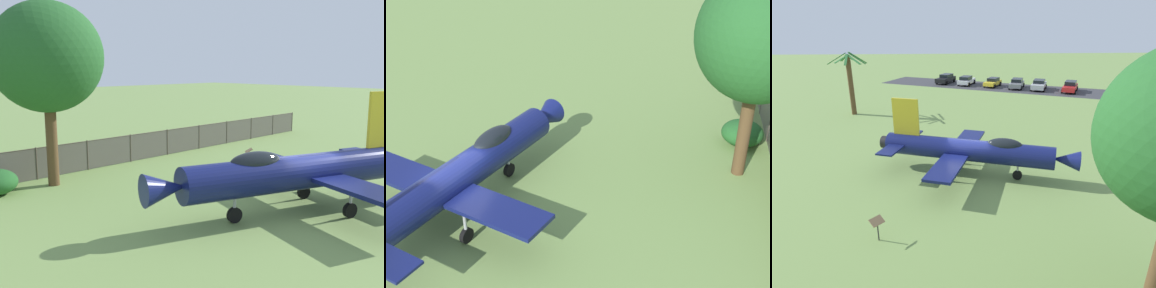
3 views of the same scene
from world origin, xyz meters
TOP-DOWN VIEW (x-y plane):
  - ground_plane at (0.00, 0.00)m, footprint 200.00×200.00m
  - display_jet at (0.33, -0.11)m, footprint 12.53×8.88m
  - shade_tree at (5.48, -10.85)m, footprint 5.44×5.07m
  - perimeter_fence at (1.00, -12.62)m, footprint 39.99×1.48m
  - info_plaque at (-4.52, -6.60)m, footprint 0.70×0.71m

SIDE VIEW (x-z plane):
  - ground_plane at x=0.00m, z-range 0.00..0.00m
  - info_plaque at x=-4.52m, z-range 0.28..1.43m
  - perimeter_fence at x=1.00m, z-range 0.05..1.76m
  - display_jet at x=0.33m, z-range -0.68..4.11m
  - shade_tree at x=5.48m, z-range 1.78..10.68m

